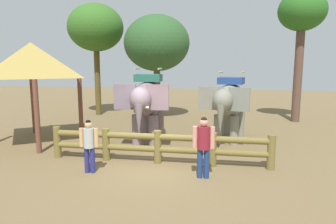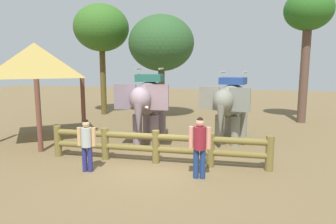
% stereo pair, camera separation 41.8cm
% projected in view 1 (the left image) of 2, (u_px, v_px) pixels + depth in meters
% --- Properties ---
extents(ground_plane, '(60.00, 60.00, 0.00)m').
position_uv_depth(ground_plane, '(156.00, 166.00, 9.37)').
color(ground_plane, brown).
extents(log_fence, '(7.11, 0.48, 1.05)m').
position_uv_depth(log_fence, '(158.00, 144.00, 9.56)').
color(log_fence, brown).
rests_on(log_fence, ground).
extents(elephant_near_left, '(1.97, 3.48, 2.97)m').
position_uv_depth(elephant_near_left, '(148.00, 101.00, 12.00)').
color(elephant_near_left, slate).
rests_on(elephant_near_left, ground).
extents(elephant_center, '(1.97, 3.36, 2.83)m').
position_uv_depth(elephant_center, '(229.00, 102.00, 12.21)').
color(elephant_center, gray).
rests_on(elephant_center, ground).
extents(tourist_woman_in_black, '(0.60, 0.35, 1.71)m').
position_uv_depth(tourist_woman_in_black, '(204.00, 143.00, 8.24)').
color(tourist_woman_in_black, navy).
rests_on(tourist_woman_in_black, ground).
extents(tourist_man_in_blue, '(0.55, 0.34, 1.55)m').
position_uv_depth(tourist_man_in_blue, '(89.00, 142.00, 8.66)').
color(tourist_man_in_blue, navy).
rests_on(tourist_man_in_blue, ground).
extents(thatched_shelter, '(3.82, 3.82, 3.95)m').
position_uv_depth(thatched_shelter, '(31.00, 61.00, 11.83)').
color(thatched_shelter, brown).
rests_on(thatched_shelter, ground).
extents(tree_far_left, '(2.44, 2.44, 6.90)m').
position_uv_depth(tree_far_left, '(302.00, 16.00, 15.80)').
color(tree_far_left, brown).
rests_on(tree_far_left, ground).
extents(tree_back_center, '(3.69, 3.69, 5.85)m').
position_uv_depth(tree_back_center, '(157.00, 44.00, 17.03)').
color(tree_back_center, brown).
rests_on(tree_back_center, ground).
extents(tree_far_right, '(3.31, 3.31, 6.69)m').
position_uv_depth(tree_far_right, '(96.00, 28.00, 18.15)').
color(tree_far_right, brown).
rests_on(tree_far_right, ground).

